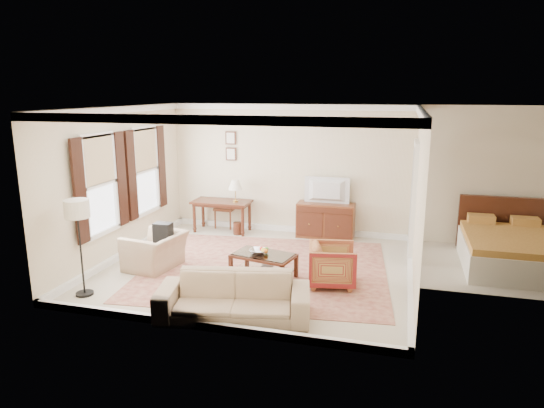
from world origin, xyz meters
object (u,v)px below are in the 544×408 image
at_px(tv, 326,182).
at_px(sofa, 233,290).
at_px(club_armchair, 155,245).
at_px(sideboard, 326,220).
at_px(coffee_table, 264,259).
at_px(striped_armchair, 332,263).
at_px(writing_desk, 222,205).

bearing_deg(tv, sofa, 81.31).
relative_size(tv, club_armchair, 0.94).
relative_size(sideboard, coffee_table, 1.09).
bearing_deg(tv, striped_armchair, 101.49).
bearing_deg(writing_desk, coffee_table, -55.55).
bearing_deg(coffee_table, club_armchair, -178.61).
relative_size(striped_armchair, club_armchair, 0.78).
bearing_deg(sofa, club_armchair, 132.13).
bearing_deg(club_armchair, sofa, 62.63).
distance_m(sideboard, tv, 0.86).
relative_size(tv, sofa, 0.44).
xyz_separation_m(sideboard, sofa, (-0.64, -4.24, 0.04)).
bearing_deg(sofa, writing_desk, 101.48).
relative_size(sideboard, club_armchair, 1.25).
distance_m(writing_desk, coffee_table, 3.06).
bearing_deg(sideboard, coffee_table, -103.70).
bearing_deg(striped_armchair, sideboard, 0.80).
relative_size(sideboard, sofa, 0.58).
height_order(sideboard, tv, tv).
height_order(tv, sofa, tv).
height_order(tv, striped_armchair, tv).
height_order(tv, club_armchair, tv).
bearing_deg(coffee_table, sideboard, 76.30).
height_order(striped_armchair, club_armchair, club_armchair).
bearing_deg(sideboard, writing_desk, -176.15).
xyz_separation_m(tv, striped_armchair, (0.54, -2.66, -0.85)).
xyz_separation_m(writing_desk, tv, (2.38, 0.14, 0.63)).
relative_size(writing_desk, sideboard, 1.06).
xyz_separation_m(striped_armchair, club_armchair, (-3.24, -0.05, 0.05)).
relative_size(writing_desk, club_armchair, 1.32).
height_order(writing_desk, tv, tv).
height_order(sideboard, coffee_table, sideboard).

